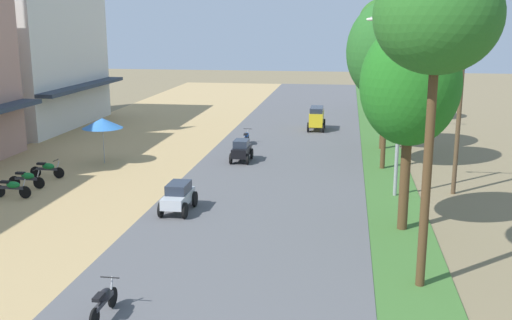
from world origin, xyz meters
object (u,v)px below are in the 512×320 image
car_van_yellow (317,117)px  utility_pole_near (461,90)px  median_tree_second (410,85)px  motorbike_ahead_third (246,137)px  streetlamp_near (400,94)px  car_sedan_silver (178,196)px  median_tree_third (388,52)px  streetlamp_mid (381,71)px  car_hatchback_black (241,150)px  median_tree_nearest (437,18)px  vendor_umbrella (102,123)px  median_tree_sixth (376,37)px  median_tree_fifth (382,22)px  parked_motorbike_third (27,178)px  parked_motorbike_fourth (47,168)px  parked_motorbike_second (12,187)px  motorbike_ahead_second (104,300)px  median_tree_fourth (386,62)px

car_van_yellow → utility_pole_near: bearing=-64.9°
median_tree_second → motorbike_ahead_third: 17.66m
streetlamp_near → car_sedan_silver: streetlamp_near is taller
median_tree_third → streetlamp_mid: bearing=88.4°
utility_pole_near → car_hatchback_black: 12.31m
motorbike_ahead_third → median_tree_nearest: bearing=-66.6°
vendor_umbrella → streetlamp_near: (15.41, -3.99, 2.34)m
streetlamp_near → streetlamp_mid: streetlamp_near is taller
median_tree_sixth → car_van_yellow: (-4.28, -8.61, -5.41)m
median_tree_nearest → median_tree_fifth: median_tree_nearest is taller
median_tree_fifth → car_hatchback_black: median_tree_fifth is taller
streetlamp_near → car_hatchback_black: streetlamp_near is taller
vendor_umbrella → median_tree_third: 15.66m
parked_motorbike_third → utility_pole_near: size_ratio=0.20×
median_tree_nearest → utility_pole_near: size_ratio=1.03×
parked_motorbike_fourth → median_tree_fifth: 26.42m
parked_motorbike_second → median_tree_second: 17.59m
median_tree_fifth → car_van_yellow: size_ratio=3.85×
median_tree_fifth → car_hatchback_black: (-8.07, -13.96, -6.87)m
car_hatchback_black → parked_motorbike_third: bearing=-142.8°
median_tree_second → median_tree_sixth: median_tree_sixth is taller
median_tree_second → median_tree_third: median_tree_third is taller
median_tree_third → streetlamp_mid: (0.29, 10.69, -1.84)m
parked_motorbike_fourth → motorbike_ahead_third: motorbike_ahead_third is taller
parked_motorbike_third → car_van_yellow: car_van_yellow is taller
median_tree_second → parked_motorbike_fourth: bearing=163.3°
median_tree_nearest → streetlamp_near: bearing=90.4°
motorbike_ahead_second → parked_motorbike_fourth: bearing=122.3°
parked_motorbike_fourth → utility_pole_near: utility_pole_near is taller
median_tree_fourth → median_tree_fifth: size_ratio=0.80×
median_tree_third → median_tree_fourth: bearing=87.6°
median_tree_fourth → utility_pole_near: bearing=-73.6°
parked_motorbike_third → motorbike_ahead_third: motorbike_ahead_third is taller
median_tree_third → car_hatchback_black: (-7.70, 0.35, -5.46)m
parked_motorbike_second → car_sedan_silver: (7.85, -0.84, 0.19)m
parked_motorbike_third → car_hatchback_black: 11.35m
streetlamp_mid → utility_pole_near: (2.69, -14.95, 0.39)m
parked_motorbike_third → streetlamp_near: 17.56m
median_tree_second → streetlamp_near: 4.59m
vendor_umbrella → utility_pole_near: 18.53m
median_tree_fifth → car_sedan_silver: 25.87m
parked_motorbike_third → car_sedan_silver: size_ratio=0.80×
median_tree_nearest → car_van_yellow: size_ratio=3.92×
parked_motorbike_third → motorbike_ahead_third: size_ratio=1.00×
parked_motorbike_second → vendor_umbrella: size_ratio=0.71×
median_tree_fourth → motorbike_ahead_third: bearing=-179.3°
median_tree_sixth → motorbike_ahead_second: median_tree_sixth is taller
parked_motorbike_third → median_tree_nearest: (17.09, -8.20, 7.30)m
parked_motorbike_second → motorbike_ahead_third: size_ratio=1.00×
parked_motorbike_third → median_tree_fourth: (16.95, 11.65, 4.79)m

